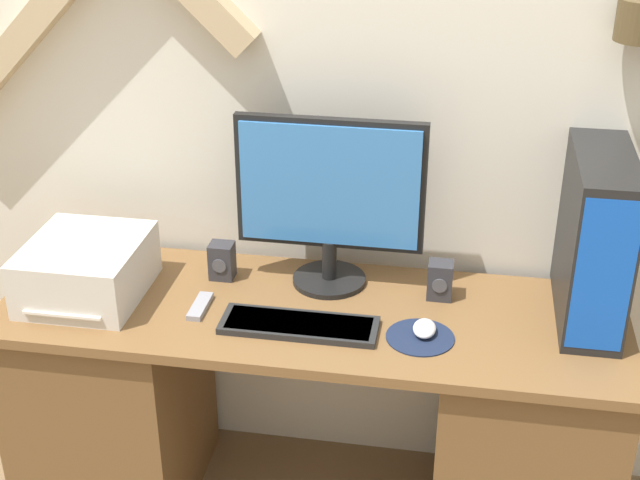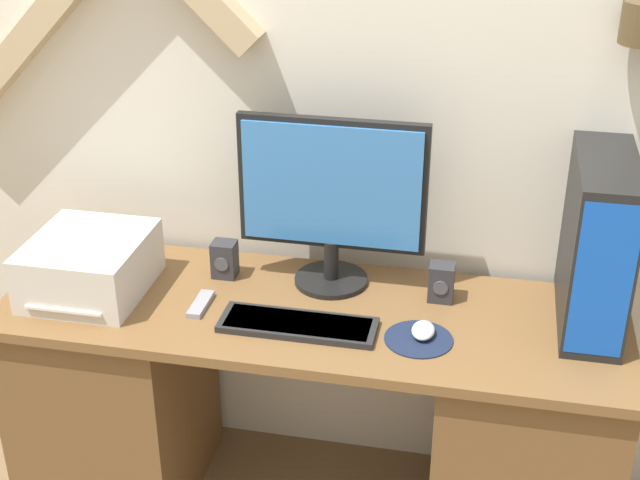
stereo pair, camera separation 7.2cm
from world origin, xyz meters
name	(u,v)px [view 2 (the right image)]	position (x,y,z in m)	size (l,w,h in m)	color
wall_back	(334,53)	(0.00, 0.63, 1.36)	(6.40, 0.18, 2.70)	silver
desk	(311,410)	(0.00, 0.29, 0.38)	(1.75, 0.58, 0.73)	brown
monitor	(332,194)	(0.03, 0.45, 1.01)	(0.54, 0.21, 0.50)	black
keyboard	(298,325)	(-0.01, 0.19, 0.74)	(0.42, 0.14, 0.02)	black
mousepad	(419,339)	(0.31, 0.19, 0.73)	(0.18, 0.18, 0.00)	#19233D
mouse	(423,330)	(0.32, 0.21, 0.75)	(0.06, 0.09, 0.03)	silver
computer_tower	(596,239)	(0.75, 0.42, 0.96)	(0.15, 0.48, 0.46)	black
printer	(89,265)	(-0.64, 0.26, 0.81)	(0.32, 0.36, 0.16)	beige
speaker_left	(225,259)	(-0.29, 0.42, 0.78)	(0.07, 0.07, 0.11)	#2D2D33
speaker_right	(441,282)	(0.35, 0.42, 0.78)	(0.07, 0.07, 0.11)	#2D2D33
remote_control	(201,304)	(-0.30, 0.24, 0.74)	(0.04, 0.14, 0.02)	gray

